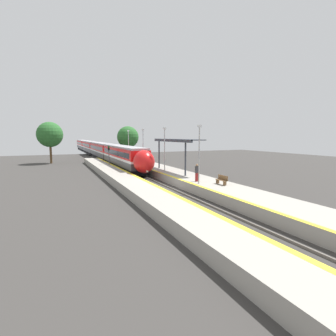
{
  "coord_description": "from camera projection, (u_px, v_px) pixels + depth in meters",
  "views": [
    {
      "loc": [
        -10.66,
        -25.51,
        5.65
      ],
      "look_at": [
        0.59,
        -0.05,
        2.22
      ],
      "focal_mm": 28.0,
      "sensor_mm": 36.0,
      "label": 1
    }
  ],
  "objects": [
    {
      "name": "train",
      "position": [
        96.0,
        149.0,
        69.58
      ],
      "size": [
        2.83,
        82.7,
        3.99
      ],
      "color": "black",
      "rests_on": "ground_plane"
    },
    {
      "name": "lamppost_near",
      "position": [
        199.0,
        151.0,
        25.42
      ],
      "size": [
        0.36,
        0.2,
        5.75
      ],
      "color": "#9E9EA3",
      "rests_on": "platform_right"
    },
    {
      "name": "platform_bench",
      "position": [
        222.0,
        180.0,
        25.41
      ],
      "size": [
        0.44,
        1.56,
        0.89
      ],
      "color": "brown",
      "rests_on": "platform_right"
    },
    {
      "name": "lamppost_far",
      "position": [
        143.0,
        145.0,
        41.01
      ],
      "size": [
        0.36,
        0.2,
        5.75
      ],
      "color": "#9E9EA3",
      "rests_on": "platform_right"
    },
    {
      "name": "lamppost_mid",
      "position": [
        165.0,
        147.0,
        33.21
      ],
      "size": [
        0.36,
        0.2,
        5.75
      ],
      "color": "#9E9EA3",
      "rests_on": "platform_right"
    },
    {
      "name": "railway_signal",
      "position": [
        109.0,
        155.0,
        43.26
      ],
      "size": [
        0.28,
        0.28,
        3.98
      ],
      "color": "#59595E",
      "rests_on": "ground_plane"
    },
    {
      "name": "platform_left",
      "position": [
        134.0,
        187.0,
        26.79
      ],
      "size": [
        2.98,
        64.0,
        0.95
      ],
      "color": "#9E998E",
      "rests_on": "ground_plane"
    },
    {
      "name": "ground_plane",
      "position": [
        163.0,
        189.0,
        28.12
      ],
      "size": [
        120.0,
        120.0,
        0.0
      ],
      "primitive_type": "plane",
      "color": "#383533"
    },
    {
      "name": "lamppost_farthest",
      "position": [
        129.0,
        144.0,
        48.8
      ],
      "size": [
        0.36,
        0.2,
        5.75
      ],
      "color": "#9E9EA3",
      "rests_on": "platform_right"
    },
    {
      "name": "rail_left",
      "position": [
        157.0,
        189.0,
        27.82
      ],
      "size": [
        0.08,
        90.0,
        0.15
      ],
      "primitive_type": "cube",
      "color": "slate",
      "rests_on": "ground_plane"
    },
    {
      "name": "background_tree_right",
      "position": [
        128.0,
        137.0,
        70.94
      ],
      "size": [
        5.81,
        5.81,
        8.22
      ],
      "color": "brown",
      "rests_on": "ground_plane"
    },
    {
      "name": "background_tree_left",
      "position": [
        50.0,
        135.0,
        53.09
      ],
      "size": [
        5.11,
        5.11,
        8.46
      ],
      "color": "brown",
      "rests_on": "ground_plane"
    },
    {
      "name": "rail_right",
      "position": [
        169.0,
        187.0,
        28.4
      ],
      "size": [
        0.08,
        90.0,
        0.15
      ],
      "primitive_type": "cube",
      "color": "slate",
      "rests_on": "ground_plane"
    },
    {
      "name": "station_canopy",
      "position": [
        175.0,
        141.0,
        34.54
      ],
      "size": [
        2.02,
        11.31,
        4.28
      ],
      "color": "#333842",
      "rests_on": "platform_right"
    },
    {
      "name": "platform_right",
      "position": [
        194.0,
        182.0,
        29.58
      ],
      "size": [
        4.22,
        64.0,
        0.95
      ],
      "color": "#9E998E",
      "rests_on": "ground_plane"
    },
    {
      "name": "person_waiting",
      "position": [
        197.0,
        172.0,
        27.03
      ],
      "size": [
        0.36,
        0.24,
        1.83
      ],
      "color": "maroon",
      "rests_on": "platform_right"
    }
  ]
}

